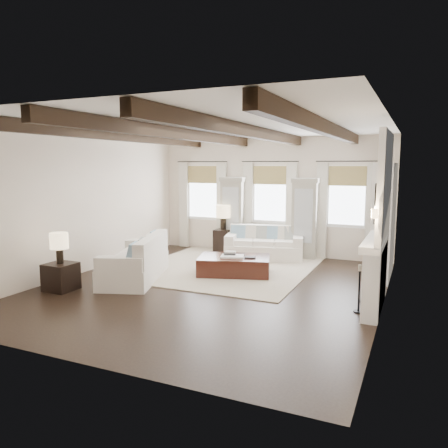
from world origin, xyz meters
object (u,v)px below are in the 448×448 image
at_px(ottoman, 234,266).
at_px(sofa_left, 138,262).
at_px(sofa_back, 264,245).
at_px(side_table_back, 223,241).
at_px(side_table_front, 61,277).

bearing_deg(ottoman, sofa_left, -162.08).
relative_size(sofa_left, ottoman, 1.54).
height_order(sofa_back, side_table_back, sofa_back).
height_order(sofa_back, ottoman, sofa_back).
bearing_deg(ottoman, side_table_front, -153.56).
bearing_deg(sofa_left, ottoman, 35.20).
bearing_deg(ottoman, side_table_back, 102.72).
bearing_deg(side_table_back, sofa_back, -7.64).
bearing_deg(sofa_back, side_table_front, -121.03).
height_order(side_table_front, side_table_back, side_table_back).
bearing_deg(sofa_back, sofa_left, -119.38).
bearing_deg(side_table_front, side_table_back, 72.98).
xyz_separation_m(sofa_left, ottoman, (1.74, 1.23, -0.17)).
relative_size(ottoman, side_table_front, 2.92).
xyz_separation_m(side_table_front, side_table_back, (1.42, 4.65, 0.06)).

